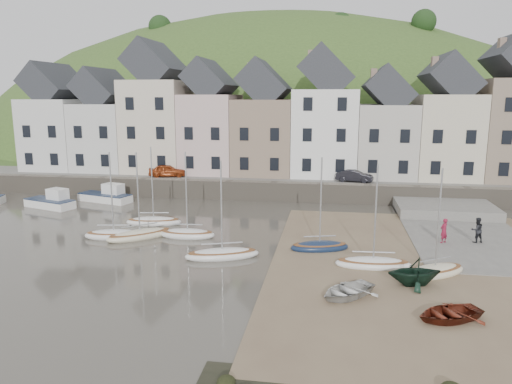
% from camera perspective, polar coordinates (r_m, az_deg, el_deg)
% --- Properties ---
extents(ground, '(160.00, 160.00, 0.00)m').
position_cam_1_polar(ground, '(30.39, -1.80, -7.76)').
color(ground, '#433F35').
rests_on(ground, ground).
extents(quay_land, '(90.00, 30.00, 1.50)m').
position_cam_1_polar(quay_land, '(61.14, 3.85, 2.65)').
color(quay_land, '#395622').
rests_on(quay_land, ground).
extents(quay_street, '(70.00, 7.00, 0.10)m').
position_cam_1_polar(quay_street, '(49.71, 2.64, 1.59)').
color(quay_street, slate).
rests_on(quay_street, quay_land).
extents(seawall, '(70.00, 1.20, 1.80)m').
position_cam_1_polar(seawall, '(46.41, 2.14, 0.09)').
color(seawall, slate).
rests_on(seawall, ground).
extents(beach, '(18.00, 26.00, 0.06)m').
position_cam_1_polar(beach, '(30.39, 19.25, -8.35)').
color(beach, brown).
rests_on(beach, ground).
extents(slipway, '(8.00, 18.00, 0.12)m').
position_cam_1_polar(slipway, '(38.71, 23.08, -4.39)').
color(slipway, slate).
rests_on(slipway, ground).
extents(hillside, '(134.40, 84.00, 84.00)m').
position_cam_1_polar(hillside, '(93.10, 2.22, -6.16)').
color(hillside, '#395622').
rests_on(hillside, ground).
extents(townhouse_terrace, '(61.05, 8.00, 13.93)m').
position_cam_1_polar(townhouse_terrace, '(52.39, 5.07, 8.42)').
color(townhouse_terrace, silver).
rests_on(townhouse_terrace, quay_land).
extents(sailboat_0, '(4.51, 2.19, 6.32)m').
position_cam_1_polar(sailboat_0, '(38.74, -11.95, -3.38)').
color(sailboat_0, white).
rests_on(sailboat_0, ground).
extents(sailboat_1, '(4.35, 2.21, 6.32)m').
position_cam_1_polar(sailboat_1, '(35.81, -16.38, -4.82)').
color(sailboat_1, white).
rests_on(sailboat_1, ground).
extents(sailboat_2, '(4.60, 4.31, 6.32)m').
position_cam_1_polar(sailboat_2, '(35.32, -13.50, -4.89)').
color(sailboat_2, beige).
rests_on(sailboat_2, ground).
extents(sailboat_3, '(4.00, 1.71, 6.32)m').
position_cam_1_polar(sailboat_3, '(34.89, -8.07, -4.88)').
color(sailboat_3, white).
rests_on(sailboat_3, ground).
extents(sailboat_4, '(4.88, 3.01, 6.32)m').
position_cam_1_polar(sailboat_4, '(30.35, -4.01, -7.28)').
color(sailboat_4, white).
rests_on(sailboat_4, ground).
extents(sailboat_5, '(4.11, 2.46, 6.32)m').
position_cam_1_polar(sailboat_5, '(32.01, 7.50, -6.35)').
color(sailboat_5, '#152441').
rests_on(sailboat_5, ground).
extents(sailboat_6, '(4.53, 1.77, 6.32)m').
position_cam_1_polar(sailboat_6, '(29.48, 13.63, -8.15)').
color(sailboat_6, white).
rests_on(sailboat_6, ground).
extents(sailboat_7, '(4.15, 3.39, 6.32)m').
position_cam_1_polar(sailboat_7, '(29.23, 20.31, -8.72)').
color(sailboat_7, beige).
rests_on(sailboat_7, ground).
extents(motorboat_0, '(5.10, 3.16, 1.70)m').
position_cam_1_polar(motorboat_0, '(47.30, -22.93, -0.99)').
color(motorboat_0, white).
rests_on(motorboat_0, ground).
extents(motorboat_2, '(5.60, 3.14, 1.70)m').
position_cam_1_polar(motorboat_2, '(48.16, -17.14, -0.39)').
color(motorboat_2, white).
rests_on(motorboat_2, ground).
extents(rowboat_white, '(3.89, 3.90, 0.67)m').
position_cam_1_polar(rowboat_white, '(24.98, 10.62, -11.32)').
color(rowboat_white, silver).
rests_on(rowboat_white, beach).
extents(rowboat_green, '(3.36, 3.08, 1.50)m').
position_cam_1_polar(rowboat_green, '(27.16, 18.15, -8.88)').
color(rowboat_green, black).
rests_on(rowboat_green, beach).
extents(rowboat_red, '(3.80, 3.40, 0.65)m').
position_cam_1_polar(rowboat_red, '(23.86, 21.74, -13.10)').
color(rowboat_red, maroon).
rests_on(rowboat_red, beach).
extents(person_red, '(0.73, 0.71, 1.69)m').
position_cam_1_polar(person_red, '(35.12, 21.25, -4.26)').
color(person_red, maroon).
rests_on(person_red, slipway).
extents(person_dark, '(1.01, 0.89, 1.74)m').
position_cam_1_polar(person_dark, '(36.06, 24.58, -4.09)').
color(person_dark, black).
rests_on(person_dark, slipway).
extents(car_left, '(4.07, 2.43, 1.30)m').
position_cam_1_polar(car_left, '(51.20, -10.40, 2.50)').
color(car_left, '#9C3C16').
rests_on(car_left, quay_street).
extents(car_right, '(3.75, 1.91, 1.18)m').
position_cam_1_polar(car_right, '(48.37, 11.52, 1.87)').
color(car_right, black).
rests_on(car_right, quay_street).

